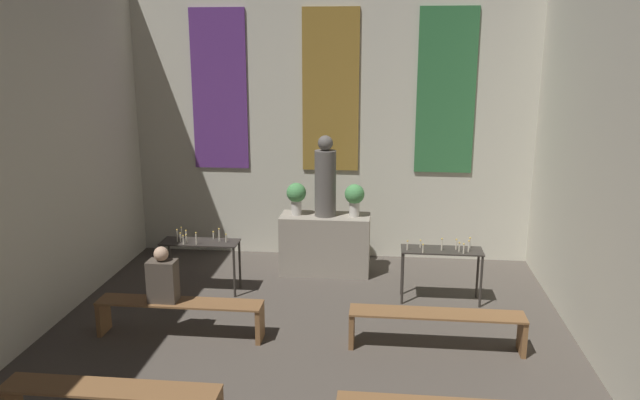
{
  "coord_description": "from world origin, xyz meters",
  "views": [
    {
      "loc": [
        0.95,
        -1.28,
        3.67
      ],
      "look_at": [
        0.0,
        7.61,
        1.43
      ],
      "focal_mm": 35.0,
      "sensor_mm": 36.0,
      "label": 1
    }
  ],
  "objects": [
    {
      "name": "flower_vase_right",
      "position": [
        0.47,
        8.41,
        1.3
      ],
      "size": [
        0.32,
        0.32,
        0.53
      ],
      "color": "beige",
      "rests_on": "altar"
    },
    {
      "name": "statue",
      "position": [
        0.0,
        8.41,
        1.57
      ],
      "size": [
        0.34,
        0.34,
        1.3
      ],
      "color": "#5B5651",
      "rests_on": "altar"
    },
    {
      "name": "wall_back",
      "position": [
        0.0,
        9.36,
        2.45
      ],
      "size": [
        7.08,
        0.16,
        4.85
      ],
      "color": "beige",
      "rests_on": "ground_plane"
    },
    {
      "name": "altar",
      "position": [
        0.0,
        8.41,
        0.49
      ],
      "size": [
        1.45,
        0.6,
        0.97
      ],
      "color": "gray",
      "rests_on": "ground_plane"
    },
    {
      "name": "pew_back_right",
      "position": [
        1.62,
        5.88,
        0.35
      ],
      "size": [
        2.13,
        0.36,
        0.48
      ],
      "color": "brown",
      "rests_on": "ground_plane"
    },
    {
      "name": "candle_rack_right",
      "position": [
        1.8,
        7.4,
        0.68
      ],
      "size": [
        1.17,
        0.41,
        0.98
      ],
      "color": "#332D28",
      "rests_on": "ground_plane"
    },
    {
      "name": "person_seated",
      "position": [
        -1.82,
        5.88,
        0.79
      ],
      "size": [
        0.36,
        0.24,
        0.73
      ],
      "color": "#4C4238",
      "rests_on": "pew_back_left"
    },
    {
      "name": "flower_vase_left",
      "position": [
        -0.47,
        8.41,
        1.3
      ],
      "size": [
        0.32,
        0.32,
        0.53
      ],
      "color": "beige",
      "rests_on": "altar"
    },
    {
      "name": "candle_rack_left",
      "position": [
        -1.8,
        7.4,
        0.68
      ],
      "size": [
        1.17,
        0.41,
        0.99
      ],
      "color": "#332D28",
      "rests_on": "ground_plane"
    },
    {
      "name": "pew_back_left",
      "position": [
        -1.62,
        5.88,
        0.35
      ],
      "size": [
        2.13,
        0.36,
        0.48
      ],
      "color": "brown",
      "rests_on": "ground_plane"
    },
    {
      "name": "pew_second_left",
      "position": [
        -1.62,
        3.82,
        0.35
      ],
      "size": [
        2.13,
        0.36,
        0.48
      ],
      "color": "brown",
      "rests_on": "ground_plane"
    }
  ]
}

